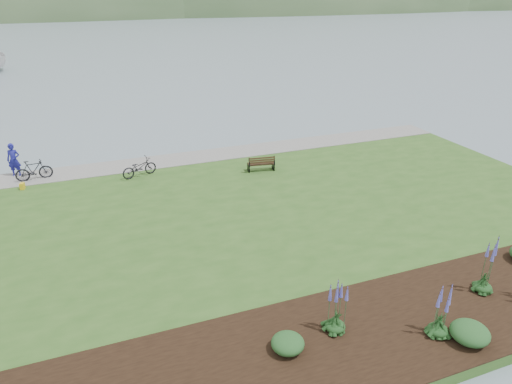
% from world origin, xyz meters
% --- Properties ---
extents(ground, '(600.00, 600.00, 0.00)m').
position_xyz_m(ground, '(0.00, 0.00, 0.00)').
color(ground, gray).
rests_on(ground, ground).
extents(lawn, '(34.00, 20.00, 0.40)m').
position_xyz_m(lawn, '(0.00, -2.00, 0.20)').
color(lawn, '#305A1F').
rests_on(lawn, ground).
extents(shoreline_path, '(34.00, 2.20, 0.03)m').
position_xyz_m(shoreline_path, '(0.00, 6.90, 0.42)').
color(shoreline_path, gray).
rests_on(shoreline_path, lawn).
extents(garden_bed, '(24.00, 4.40, 0.04)m').
position_xyz_m(garden_bed, '(3.00, -9.80, 0.42)').
color(garden_bed, black).
rests_on(garden_bed, lawn).
extents(far_hillside, '(580.00, 80.00, 38.00)m').
position_xyz_m(far_hillside, '(20.00, 170.00, 0.00)').
color(far_hillside, '#395731').
rests_on(far_hillside, ground).
extents(park_bench, '(1.53, 0.80, 0.90)m').
position_xyz_m(park_bench, '(3.26, 3.42, 0.85)').
color(park_bench, black).
rests_on(park_bench, lawn).
extents(person, '(0.88, 0.69, 2.14)m').
position_xyz_m(person, '(-9.37, 7.50, 1.47)').
color(person, navy).
rests_on(person, lawn).
extents(bicycle_a, '(1.25, 2.05, 1.01)m').
position_xyz_m(bicycle_a, '(-3.15, 5.06, 0.91)').
color(bicycle_a, black).
rests_on(bicycle_a, lawn).
extents(bicycle_b, '(0.72, 1.87, 1.10)m').
position_xyz_m(bicycle_b, '(-8.41, 6.54, 0.95)').
color(bicycle_b, black).
rests_on(bicycle_b, lawn).
extents(pannier, '(0.25, 0.33, 0.32)m').
position_xyz_m(pannier, '(-8.95, 5.46, 0.56)').
color(pannier, yellow).
rests_on(pannier, lawn).
extents(echium_0, '(0.62, 0.62, 1.81)m').
position_xyz_m(echium_0, '(3.29, -10.62, 1.16)').
color(echium_0, '#163C17').
rests_on(echium_0, garden_bed).
extents(echium_1, '(0.62, 0.62, 2.33)m').
position_xyz_m(echium_1, '(6.15, -9.47, 1.34)').
color(echium_1, '#163C17').
rests_on(echium_1, garden_bed).
extents(echium_4, '(0.62, 0.62, 2.04)m').
position_xyz_m(echium_4, '(0.56, -9.39, 1.31)').
color(echium_4, '#163C17').
rests_on(echium_4, garden_bed).
extents(shrub_0, '(0.95, 0.95, 0.47)m').
position_xyz_m(shrub_0, '(-1.09, -9.62, 0.68)').
color(shrub_0, '#1E4C21').
rests_on(shrub_0, garden_bed).
extents(shrub_1, '(1.12, 1.12, 0.56)m').
position_xyz_m(shrub_1, '(3.95, -11.15, 0.72)').
color(shrub_1, '#1E4C21').
rests_on(shrub_1, garden_bed).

